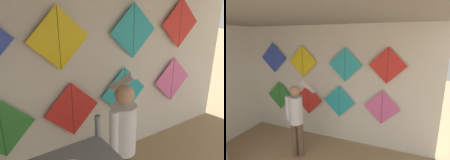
% 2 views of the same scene
% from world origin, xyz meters
% --- Properties ---
extents(back_panel, '(5.11, 0.06, 2.80)m').
position_xyz_m(back_panel, '(0.00, 3.87, 1.40)').
color(back_panel, silver).
rests_on(back_panel, ground).
extents(ceiling_slab, '(5.11, 4.64, 0.04)m').
position_xyz_m(ceiling_slab, '(0.00, 1.92, 2.82)').
color(ceiling_slab, gray).
extents(shopkeeper, '(0.41, 0.63, 1.68)m').
position_xyz_m(shopkeeper, '(-0.22, 2.92, 0.95)').
color(shopkeeper, brown).
rests_on(shopkeeper, ground).
extents(kite_0, '(0.78, 0.04, 0.92)m').
position_xyz_m(kite_0, '(-1.33, 3.78, 0.96)').
color(kite_0, '#338C38').
extents(kite_1, '(0.78, 0.01, 0.78)m').
position_xyz_m(kite_1, '(-0.44, 3.78, 0.97)').
color(kite_1, red).
extents(kite_2, '(0.78, 0.04, 0.99)m').
position_xyz_m(kite_2, '(0.40, 3.78, 1.00)').
color(kite_2, '#28B2C6').
extents(kite_3, '(0.78, 0.01, 0.78)m').
position_xyz_m(kite_3, '(1.40, 3.78, 1.02)').
color(kite_3, pink).
extents(kite_4, '(0.78, 0.01, 0.78)m').
position_xyz_m(kite_4, '(-1.43, 3.78, 2.00)').
color(kite_4, blue).
extents(kite_5, '(0.78, 0.01, 0.78)m').
position_xyz_m(kite_5, '(-0.55, 3.78, 1.94)').
color(kite_5, yellow).
extents(kite_6, '(0.78, 0.01, 0.78)m').
position_xyz_m(kite_6, '(0.54, 3.78, 1.92)').
color(kite_6, '#28B2C6').
extents(kite_7, '(0.78, 0.01, 0.78)m').
position_xyz_m(kite_7, '(1.47, 3.78, 1.95)').
color(kite_7, red).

